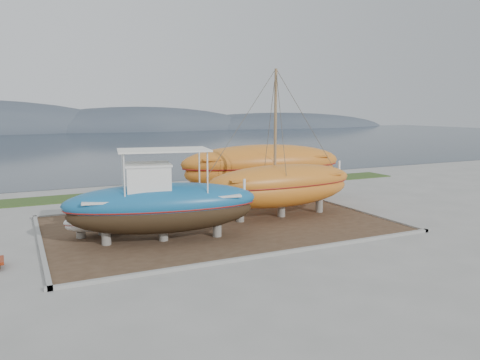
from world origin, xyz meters
name	(u,v)px	position (x,y,z in m)	size (l,w,h in m)	color
ground	(252,243)	(0.00, 0.00, 0.00)	(140.00, 140.00, 0.00)	gray
dirt_patch	(219,224)	(0.00, 4.00, 0.03)	(18.00, 12.00, 0.06)	#422D1E
curb_frame	(219,223)	(0.00, 4.00, 0.07)	(18.60, 12.60, 0.15)	gray
grass_strip	(160,191)	(0.00, 15.50, 0.04)	(44.00, 3.00, 0.08)	#284219
sea	(75,144)	(0.00, 70.00, 0.00)	(260.00, 100.00, 0.04)	#17232F
mountain_ridge	(52,131)	(0.00, 125.00, 0.00)	(200.00, 36.00, 20.00)	#333D49
blue_caique	(162,195)	(-3.71, 2.12, 2.27)	(9.20, 2.88, 4.42)	#175E92
white_dinghy	(103,223)	(-6.15, 4.50, 0.63)	(3.82, 1.43, 1.15)	silver
orange_sailboat	(282,144)	(4.02, 4.01, 4.32)	(9.43, 2.78, 8.51)	#C26B1D
orange_bare_hull	(263,173)	(5.41, 8.88, 1.94)	(11.47, 3.44, 3.76)	#C26B1D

